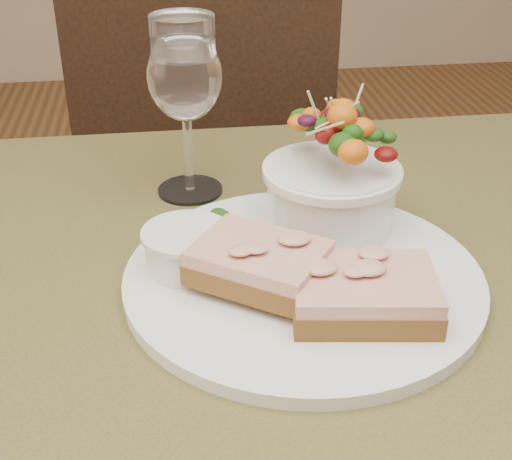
{
  "coord_description": "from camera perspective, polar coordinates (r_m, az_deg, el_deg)",
  "views": [
    {
      "loc": [
        -0.09,
        -0.47,
        1.1
      ],
      "look_at": [
        -0.02,
        0.02,
        0.81
      ],
      "focal_mm": 50.0,
      "sensor_mm": 36.0,
      "label": 1
    }
  ],
  "objects": [
    {
      "name": "cafe_table",
      "position": [
        0.66,
        1.86,
        -13.18
      ],
      "size": [
        0.8,
        0.8,
        0.75
      ],
      "color": "#403A1B",
      "rests_on": "ground"
    },
    {
      "name": "chair_far",
      "position": [
        1.48,
        -2.69,
        -3.2
      ],
      "size": [
        0.51,
        0.51,
        0.9
      ],
      "rotation": [
        0.0,
        0.0,
        2.91
      ],
      "color": "black",
      "rests_on": "ground"
    },
    {
      "name": "dinner_plate",
      "position": [
        0.62,
        3.79,
        -3.87
      ],
      "size": [
        0.31,
        0.31,
        0.01
      ],
      "primitive_type": "cylinder",
      "color": "white",
      "rests_on": "cafe_table"
    },
    {
      "name": "sandwich_front",
      "position": [
        0.57,
        8.63,
        -5.0
      ],
      "size": [
        0.12,
        0.1,
        0.03
      ],
      "rotation": [
        0.0,
        0.0,
        -0.14
      ],
      "color": "#4B2D14",
      "rests_on": "dinner_plate"
    },
    {
      "name": "sandwich_back",
      "position": [
        0.59,
        0.26,
        -2.65
      ],
      "size": [
        0.13,
        0.12,
        0.03
      ],
      "rotation": [
        0.0,
        0.0,
        -0.61
      ],
      "color": "#4B2D14",
      "rests_on": "dinner_plate"
    },
    {
      "name": "ramekin",
      "position": [
        0.62,
        -5.56,
        -1.34
      ],
      "size": [
        0.07,
        0.07,
        0.04
      ],
      "color": "white",
      "rests_on": "dinner_plate"
    },
    {
      "name": "salad_bowl",
      "position": [
        0.66,
        6.12,
        4.93
      ],
      "size": [
        0.12,
        0.12,
        0.13
      ],
      "color": "white",
      "rests_on": "dinner_plate"
    },
    {
      "name": "garnish",
      "position": [
        0.68,
        -3.42,
        0.63
      ],
      "size": [
        0.05,
        0.04,
        0.02
      ],
      "color": "black",
      "rests_on": "dinner_plate"
    },
    {
      "name": "wine_glass",
      "position": [
        0.73,
        -5.72,
        11.73
      ],
      "size": [
        0.08,
        0.08,
        0.18
      ],
      "color": "white",
      "rests_on": "cafe_table"
    }
  ]
}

